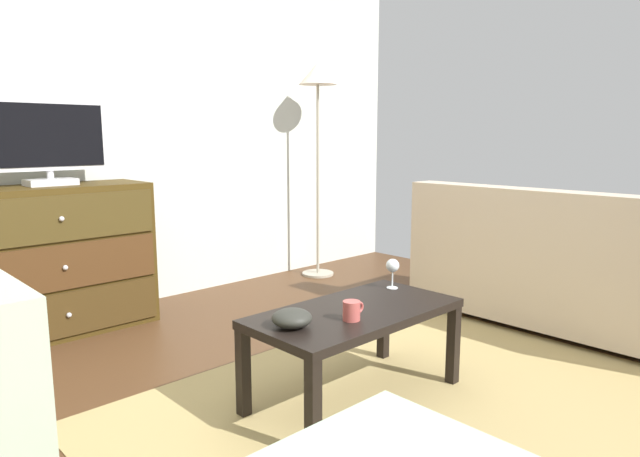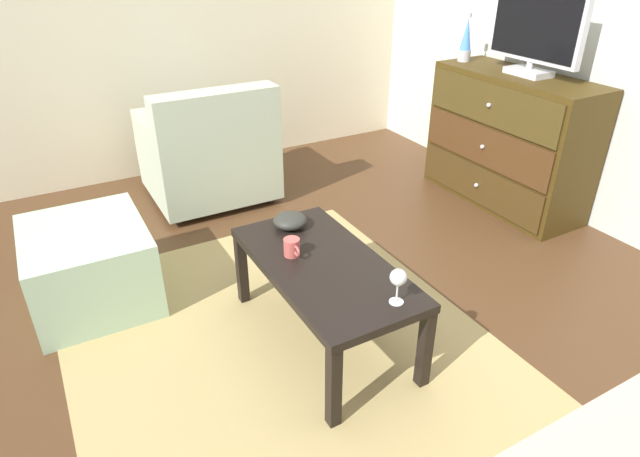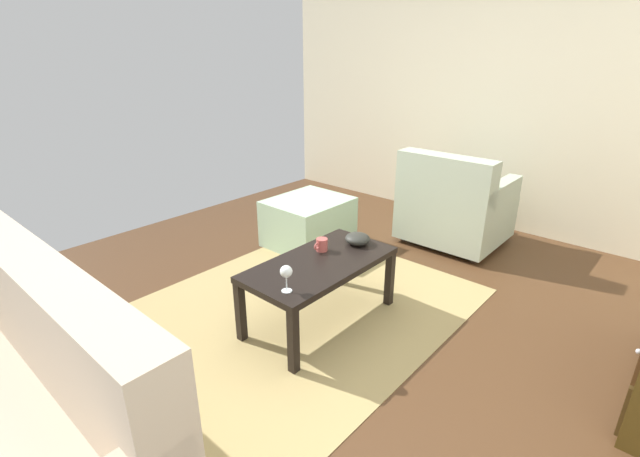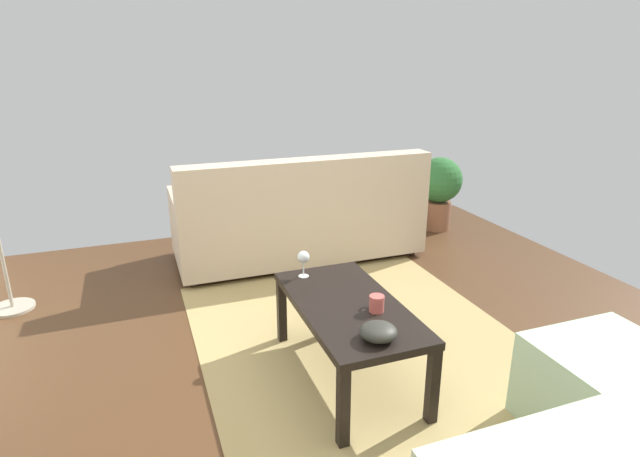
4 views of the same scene
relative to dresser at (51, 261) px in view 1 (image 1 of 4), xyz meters
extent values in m
cube|color=#4C301B|center=(0.64, -1.91, -0.49)|extent=(5.42, 4.93, 0.05)
cube|color=beige|center=(0.64, 0.31, 0.89)|extent=(5.42, 0.12, 2.71)
cube|color=tan|center=(0.84, -2.11, -0.46)|extent=(2.60, 1.90, 0.01)
cube|color=#3E2D0F|center=(0.00, 0.01, 0.00)|extent=(1.19, 0.45, 0.93)
cube|color=#3D2B12|center=(0.00, -0.23, -0.29)|extent=(1.13, 0.02, 0.27)
sphere|color=silver|center=(0.00, -0.24, -0.29)|extent=(0.03, 0.03, 0.03)
cube|color=#452A14|center=(0.00, -0.23, 0.00)|extent=(1.13, 0.02, 0.27)
sphere|color=silver|center=(0.00, -0.24, 0.00)|extent=(0.03, 0.03, 0.03)
cube|color=#403215|center=(0.00, -0.23, 0.29)|extent=(1.13, 0.02, 0.27)
sphere|color=silver|center=(0.00, -0.24, 0.29)|extent=(0.03, 0.03, 0.03)
cube|color=silver|center=(0.04, 0.03, 0.48)|extent=(0.28, 0.18, 0.04)
cylinder|color=silver|center=(0.04, 0.03, 0.53)|extent=(0.04, 0.04, 0.05)
cube|color=silver|center=(0.04, 0.03, 0.77)|extent=(0.70, 0.05, 0.42)
cube|color=black|center=(0.04, 0.00, 0.77)|extent=(0.65, 0.01, 0.37)
cube|color=black|center=(0.24, -1.67, -0.27)|extent=(0.05, 0.05, 0.40)
cube|color=black|center=(1.19, -1.67, -0.27)|extent=(0.05, 0.05, 0.40)
cube|color=black|center=(0.24, -2.13, -0.27)|extent=(0.05, 0.05, 0.40)
cube|color=black|center=(1.19, -2.13, -0.27)|extent=(0.05, 0.05, 0.40)
cube|color=black|center=(0.71, -1.90, -0.05)|extent=(1.01, 0.51, 0.04)
cylinder|color=silver|center=(1.12, -1.79, -0.02)|extent=(0.06, 0.06, 0.00)
cylinder|color=silver|center=(1.12, -1.79, 0.02)|extent=(0.01, 0.01, 0.09)
sphere|color=silver|center=(1.12, -1.79, 0.10)|extent=(0.07, 0.07, 0.07)
cylinder|color=#B9514C|center=(0.58, -2.00, 0.02)|extent=(0.08, 0.08, 0.09)
torus|color=#B9514C|center=(0.63, -2.00, 0.02)|extent=(0.05, 0.01, 0.05)
ellipsoid|color=#2C2C27|center=(0.34, -1.89, 0.01)|extent=(0.17, 0.17, 0.08)
cylinder|color=#332319|center=(2.85, -1.26, -0.44)|extent=(0.05, 0.05, 0.05)
cylinder|color=#332319|center=(2.16, -1.26, -0.44)|extent=(0.05, 0.05, 0.05)
cube|color=#C4B097|center=(2.50, -2.20, -0.23)|extent=(0.85, 2.03, 0.36)
cube|color=#C4B097|center=(2.18, -2.20, 0.20)|extent=(0.20, 2.03, 0.49)
cube|color=#C4B097|center=(2.50, -1.24, 0.05)|extent=(0.81, 0.12, 0.20)
cylinder|color=#A59E8C|center=(2.22, -0.05, -0.45)|extent=(0.28, 0.28, 0.02)
cylinder|color=#A59E8C|center=(2.22, -0.05, 0.38)|extent=(0.02, 0.02, 1.64)
cone|color=beige|center=(2.22, -0.05, 1.28)|extent=(0.32, 0.32, 0.18)
camera|label=1|loc=(-1.11, -3.58, 0.76)|focal=31.31mm
camera|label=2|loc=(2.49, -2.91, 1.29)|focal=29.98mm
camera|label=3|loc=(2.60, -0.23, 1.22)|focal=24.90mm
camera|label=4|loc=(-1.48, -0.93, 1.20)|focal=28.85mm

